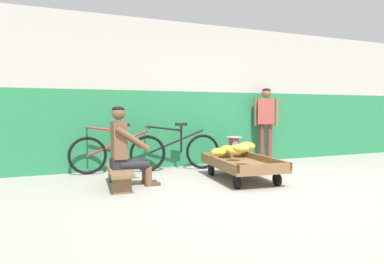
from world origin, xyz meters
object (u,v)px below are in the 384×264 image
banana_cart (242,165)px  bicycle_far_left (176,151)px  vendor_seated (125,147)px  bicycle_near_left (118,153)px  plastic_crate (234,160)px  low_bench (119,173)px  weighing_scale (234,144)px  customer_adult (266,117)px

banana_cart → bicycle_far_left: 1.39m
banana_cart → vendor_seated: bearing=172.0°
banana_cart → bicycle_near_left: 2.15m
banana_cart → plastic_crate: size_ratio=4.18×
low_bench → vendor_seated: 0.38m
banana_cart → weighing_scale: bearing=67.0°
plastic_crate → weighing_scale: weighing_scale is taller
low_bench → bicycle_far_left: bearing=39.3°
vendor_seated → customer_adult: (3.13, 1.10, 0.38)m
plastic_crate → bicycle_near_left: bicycle_near_left is taller
vendor_seated → plastic_crate: vendor_seated is taller
vendor_seated → weighing_scale: bearing=19.0°
vendor_seated → weighing_scale: vendor_seated is taller
bicycle_near_left → bicycle_far_left: (1.01, -0.13, 0.00)m
banana_cart → weighing_scale: 1.10m
low_bench → bicycle_far_left: size_ratio=0.68×
banana_cart → low_bench: banana_cart is taller
plastic_crate → weighing_scale: 0.30m
low_bench → banana_cart: bearing=-7.6°
vendor_seated → bicycle_near_left: 1.13m
vendor_seated → weighing_scale: (2.18, 0.75, -0.11)m
banana_cart → vendor_seated: size_ratio=1.32×
bicycle_far_left → low_bench: bearing=-140.7°
banana_cart → customer_adult: customer_adult is taller
banana_cart → customer_adult: bearing=44.5°
bicycle_near_left → customer_adult: customer_adult is taller
low_bench → customer_adult: size_ratio=0.73×
low_bench → bicycle_far_left: 1.55m
weighing_scale → customer_adult: (0.95, 0.35, 0.50)m
plastic_crate → bicycle_far_left: bearing=167.9°
vendor_seated → plastic_crate: size_ratio=3.17×
weighing_scale → customer_adult: bearing=20.3°
bicycle_far_left → vendor_seated: bearing=-138.5°
customer_adult → plastic_crate: bearing=-159.8°
plastic_crate → bicycle_near_left: (-2.08, 0.36, 0.20)m
banana_cart → plastic_crate: (0.42, 1.00, -0.09)m
banana_cart → bicycle_near_left: (-1.66, 1.35, 0.11)m
low_bench → customer_adult: customer_adult is taller
vendor_seated → customer_adult: 3.34m
weighing_scale → low_bench: bearing=-161.7°
bicycle_far_left → customer_adult: bearing=3.4°
vendor_seated → plastic_crate: 2.34m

